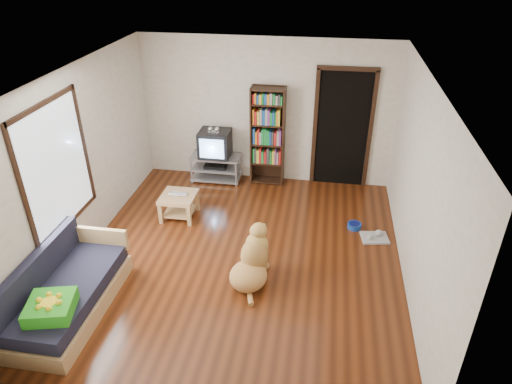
# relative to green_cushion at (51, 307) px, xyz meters

# --- Properties ---
(ground) EXTENTS (5.00, 5.00, 0.00)m
(ground) POSITION_rel_green_cushion_xyz_m (1.75, 1.86, -0.50)
(ground) COLOR #59260F
(ground) RESTS_ON ground
(ceiling) EXTENTS (5.00, 5.00, 0.00)m
(ceiling) POSITION_rel_green_cushion_xyz_m (1.75, 1.86, 2.10)
(ceiling) COLOR white
(ceiling) RESTS_ON ground
(wall_back) EXTENTS (4.50, 0.00, 4.50)m
(wall_back) POSITION_rel_green_cushion_xyz_m (1.75, 4.36, 0.80)
(wall_back) COLOR silver
(wall_back) RESTS_ON ground
(wall_front) EXTENTS (4.50, 0.00, 4.50)m
(wall_front) POSITION_rel_green_cushion_xyz_m (1.75, -0.64, 0.80)
(wall_front) COLOR silver
(wall_front) RESTS_ON ground
(wall_left) EXTENTS (0.00, 5.00, 5.00)m
(wall_left) POSITION_rel_green_cushion_xyz_m (-0.50, 1.86, 0.80)
(wall_left) COLOR silver
(wall_left) RESTS_ON ground
(wall_right) EXTENTS (0.00, 5.00, 5.00)m
(wall_right) POSITION_rel_green_cushion_xyz_m (4.00, 1.86, 0.80)
(wall_right) COLOR silver
(wall_right) RESTS_ON ground
(green_cushion) EXTENTS (0.58, 0.58, 0.16)m
(green_cushion) POSITION_rel_green_cushion_xyz_m (0.00, 0.00, 0.00)
(green_cushion) COLOR green
(green_cushion) RESTS_ON sofa
(laptop) EXTENTS (0.32, 0.22, 0.02)m
(laptop) POSITION_rel_green_cushion_xyz_m (0.56, 2.72, -0.09)
(laptop) COLOR silver
(laptop) RESTS_ON coffee_table
(dog_bowl) EXTENTS (0.22, 0.22, 0.08)m
(dog_bowl) POSITION_rel_green_cushion_xyz_m (3.38, 2.86, -0.46)
(dog_bowl) COLOR navy
(dog_bowl) RESTS_ON ground
(grey_rag) EXTENTS (0.44, 0.38, 0.03)m
(grey_rag) POSITION_rel_green_cushion_xyz_m (3.68, 2.61, -0.49)
(grey_rag) COLOR #A5A5A5
(grey_rag) RESTS_ON ground
(window) EXTENTS (0.03, 1.46, 1.70)m
(window) POSITION_rel_green_cushion_xyz_m (-0.48, 1.36, 1.00)
(window) COLOR white
(window) RESTS_ON wall_left
(doorway) EXTENTS (1.03, 0.05, 2.19)m
(doorway) POSITION_rel_green_cushion_xyz_m (3.10, 4.34, 0.62)
(doorway) COLOR black
(doorway) RESTS_ON wall_back
(tv_stand) EXTENTS (0.90, 0.45, 0.50)m
(tv_stand) POSITION_rel_green_cushion_xyz_m (0.85, 4.11, -0.23)
(tv_stand) COLOR #99999E
(tv_stand) RESTS_ON ground
(crt_tv) EXTENTS (0.55, 0.52, 0.58)m
(crt_tv) POSITION_rel_green_cushion_xyz_m (0.85, 4.13, 0.24)
(crt_tv) COLOR black
(crt_tv) RESTS_ON tv_stand
(bookshelf) EXTENTS (0.60, 0.30, 1.80)m
(bookshelf) POSITION_rel_green_cushion_xyz_m (1.80, 4.20, 0.50)
(bookshelf) COLOR black
(bookshelf) RESTS_ON ground
(sofa) EXTENTS (0.80, 1.80, 0.80)m
(sofa) POSITION_rel_green_cushion_xyz_m (-0.12, 0.47, -0.24)
(sofa) COLOR tan
(sofa) RESTS_ON ground
(coffee_table) EXTENTS (0.55, 0.55, 0.40)m
(coffee_table) POSITION_rel_green_cushion_xyz_m (0.56, 2.75, -0.22)
(coffee_table) COLOR tan
(coffee_table) RESTS_ON ground
(dog) EXTENTS (0.60, 0.96, 0.78)m
(dog) POSITION_rel_green_cushion_xyz_m (1.99, 1.40, -0.21)
(dog) COLOR tan
(dog) RESTS_ON ground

